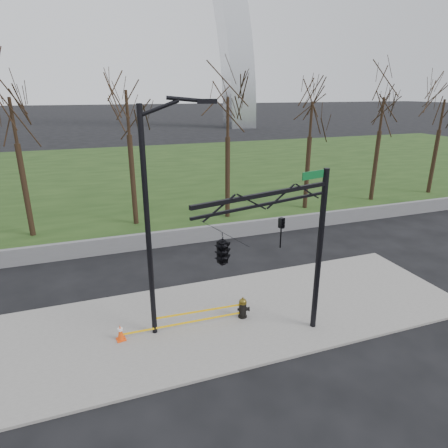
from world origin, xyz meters
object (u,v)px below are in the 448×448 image
object	(u,v)px
street_light	(154,210)
fire_hydrant	(243,308)
traffic_signal_mast	(244,243)
traffic_cone	(120,332)

from	to	relation	value
street_light	fire_hydrant	bearing A→B (deg)	13.62
street_light	traffic_signal_mast	world-z (taller)	street_light
traffic_signal_mast	fire_hydrant	bearing A→B (deg)	53.40
traffic_cone	fire_hydrant	bearing A→B (deg)	-1.34
traffic_signal_mast	traffic_cone	bearing A→B (deg)	133.92
fire_hydrant	traffic_cone	xyz separation A→B (m)	(-4.56, 0.11, -0.09)
fire_hydrant	traffic_signal_mast	bearing A→B (deg)	-90.64
fire_hydrant	traffic_cone	world-z (taller)	fire_hydrant
street_light	traffic_signal_mast	xyz separation A→B (m)	(2.22, -2.29, -0.55)
traffic_cone	street_light	bearing A→B (deg)	-0.23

